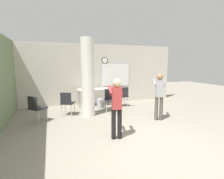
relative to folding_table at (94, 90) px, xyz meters
name	(u,v)px	position (x,y,z in m)	size (l,w,h in m)	color
ground_plane	(156,151)	(0.27, -4.51, -0.71)	(24.00, 24.00, 0.00)	gray
wall_back	(97,74)	(0.28, 0.55, 0.69)	(8.00, 0.15, 2.80)	beige
support_pillar	(88,77)	(-0.55, -1.38, 0.69)	(0.47, 0.47, 2.80)	silver
folding_table	(94,90)	(0.00, 0.00, 0.00)	(1.51, 0.62, 0.78)	beige
bottle_on_table	(103,87)	(0.38, -0.12, 0.15)	(0.06, 0.06, 0.24)	silver
waste_bin	(100,103)	(0.14, -0.47, -0.52)	(0.28, 0.28, 0.39)	#B2B2B7
chair_table_right	(123,95)	(1.17, -0.56, -0.20)	(0.44, 0.44, 0.87)	#232328
chair_by_left_wall	(36,107)	(-2.30, -1.59, -0.20)	(0.62, 0.62, 0.87)	#232328
chair_table_front	(110,98)	(0.40, -1.05, -0.20)	(0.51, 0.51, 0.87)	#232328
chair_near_pillar	(67,102)	(-1.29, -1.14, -0.20)	(0.58, 0.58, 0.87)	#232328
person_playing_front	(116,104)	(-0.31, -3.61, 0.19)	(0.41, 0.63, 1.53)	black
person_playing_side	(159,93)	(1.57, -2.70, 0.21)	(0.51, 0.66, 1.57)	#514C47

